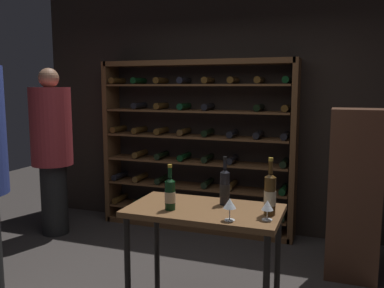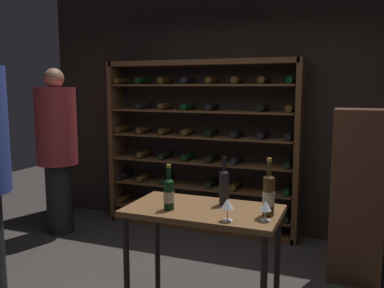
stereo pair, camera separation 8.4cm
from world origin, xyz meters
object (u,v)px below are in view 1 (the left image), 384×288
(person_host_in_suit, at_px, (52,144))
(wine_glass_stemmed_center, at_px, (230,204))
(wine_glass_stemmed_left, at_px, (267,206))
(wine_bottle_red_label, at_px, (225,187))
(tasting_table, at_px, (204,222))
(wine_bottle_amber_reserve, at_px, (170,194))
(display_cabinet, at_px, (354,195))
(wine_bottle_green_slim, at_px, (270,194))
(wine_rack, at_px, (196,146))

(person_host_in_suit, bearing_deg, wine_glass_stemmed_center, 13.93)
(wine_glass_stemmed_left, bearing_deg, wine_bottle_red_label, 144.61)
(tasting_table, relative_size, wine_bottle_amber_reserve, 3.36)
(display_cabinet, bearing_deg, wine_bottle_amber_reserve, -134.32)
(person_host_in_suit, xyz_separation_m, wine_glass_stemmed_center, (2.46, -1.36, -0.09))
(display_cabinet, height_order, wine_bottle_green_slim, display_cabinet)
(wine_rack, relative_size, wine_glass_stemmed_center, 15.98)
(wine_glass_stemmed_left, bearing_deg, wine_bottle_green_slim, 91.83)
(person_host_in_suit, relative_size, wine_bottle_red_label, 5.44)
(person_host_in_suit, height_order, wine_bottle_red_label, person_host_in_suit)
(wine_bottle_amber_reserve, bearing_deg, person_host_in_suit, 147.69)
(wine_bottle_amber_reserve, xyz_separation_m, wine_glass_stemmed_center, (0.45, -0.09, -0.01))
(wine_rack, height_order, wine_bottle_red_label, wine_rack)
(wine_glass_stemmed_center, bearing_deg, wine_glass_stemmed_left, 21.69)
(tasting_table, bearing_deg, wine_bottle_red_label, 49.99)
(wine_rack, distance_m, wine_glass_stemmed_center, 2.29)
(wine_glass_stemmed_center, bearing_deg, display_cabinet, 59.84)
(wine_rack, xyz_separation_m, display_cabinet, (1.75, -0.73, -0.25))
(display_cabinet, xyz_separation_m, wine_bottle_red_label, (-0.91, -1.01, 0.23))
(wine_bottle_green_slim, distance_m, wine_bottle_amber_reserve, 0.68)
(wine_bottle_red_label, height_order, wine_glass_stemmed_center, wine_bottle_red_label)
(person_host_in_suit, relative_size, wine_glass_stemmed_left, 14.65)
(wine_rack, bearing_deg, wine_glass_stemmed_center, -65.16)
(display_cabinet, bearing_deg, wine_glass_stemmed_center, -120.16)
(person_host_in_suit, distance_m, wine_bottle_amber_reserve, 2.38)
(wine_bottle_green_slim, bearing_deg, tasting_table, 179.76)
(person_host_in_suit, distance_m, wine_glass_stemmed_center, 2.81)
(display_cabinet, xyz_separation_m, wine_bottle_green_slim, (-0.56, -1.14, 0.24))
(person_host_in_suit, height_order, display_cabinet, person_host_in_suit)
(wine_glass_stemmed_center, bearing_deg, wine_bottle_green_slim, 42.84)
(wine_bottle_green_slim, distance_m, wine_glass_stemmed_left, 0.13)
(tasting_table, height_order, display_cabinet, display_cabinet)
(wine_bottle_red_label, relative_size, wine_glass_stemmed_center, 2.41)
(tasting_table, relative_size, person_host_in_suit, 0.56)
(person_host_in_suit, bearing_deg, tasting_table, 15.45)
(tasting_table, bearing_deg, wine_glass_stemmed_center, -41.02)
(tasting_table, height_order, wine_glass_stemmed_left, wine_glass_stemmed_left)
(wine_bottle_amber_reserve, distance_m, wine_bottle_red_label, 0.41)
(wine_rack, xyz_separation_m, wine_bottle_green_slim, (1.18, -1.87, -0.00))
(wine_bottle_green_slim, distance_m, wine_glass_stemmed_center, 0.30)
(person_host_in_suit, xyz_separation_m, wine_bottle_red_label, (2.33, -1.02, -0.06))
(wine_bottle_green_slim, bearing_deg, person_host_in_suit, 156.73)
(person_host_in_suit, bearing_deg, wine_rack, 68.71)
(wine_glass_stemmed_left, bearing_deg, wine_bottle_amber_reserve, -179.76)
(tasting_table, height_order, wine_bottle_green_slim, wine_bottle_green_slim)
(display_cabinet, xyz_separation_m, wine_bottle_amber_reserve, (-1.23, -1.26, 0.21))
(wine_rack, relative_size, wine_bottle_red_label, 6.64)
(wine_glass_stemmed_center, bearing_deg, wine_bottle_red_label, 110.50)
(wine_glass_stemmed_left, height_order, wine_glass_stemmed_center, wine_glass_stemmed_center)
(display_cabinet, xyz_separation_m, wine_glass_stemmed_center, (-0.78, -1.35, 0.21))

